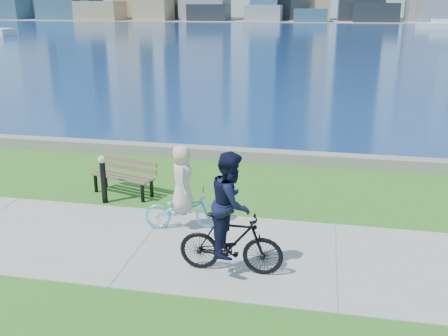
% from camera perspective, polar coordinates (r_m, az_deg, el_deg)
% --- Properties ---
extents(ground, '(320.00, 320.00, 0.00)m').
position_cam_1_polar(ground, '(10.77, -9.28, -8.53)').
color(ground, '#286119').
rests_on(ground, ground).
extents(concrete_path, '(80.00, 3.50, 0.02)m').
position_cam_1_polar(concrete_path, '(10.77, -9.28, -8.48)').
color(concrete_path, gray).
rests_on(concrete_path, ground).
extents(seawall, '(90.00, 0.50, 0.35)m').
position_cam_1_polar(seawall, '(16.24, -1.79, 1.76)').
color(seawall, slate).
rests_on(seawall, ground).
extents(bay_water, '(320.00, 131.00, 0.01)m').
position_cam_1_polar(bay_water, '(81.17, 9.05, 14.86)').
color(bay_water, navy).
rests_on(bay_water, ground).
extents(far_shore, '(320.00, 30.00, 0.12)m').
position_cam_1_polar(far_shore, '(139.07, 10.21, 16.26)').
color(far_shore, gray).
rests_on(far_shore, ground).
extents(park_bench, '(1.85, 1.07, 0.91)m').
position_cam_1_polar(park_bench, '(13.36, -11.26, -0.64)').
color(park_bench, black).
rests_on(park_bench, ground).
extents(bollard_lamp, '(0.20, 0.20, 1.25)m').
position_cam_1_polar(bollard_lamp, '(12.81, -13.65, -0.89)').
color(bollard_lamp, black).
rests_on(bollard_lamp, ground).
extents(cyclist_woman, '(0.99, 1.80, 1.92)m').
position_cam_1_polar(cyclist_woman, '(11.05, -4.73, -3.46)').
color(cyclist_woman, '#60BCEB').
rests_on(cyclist_woman, ground).
extents(cyclist_man, '(0.73, 1.95, 2.35)m').
position_cam_1_polar(cyclist_man, '(9.14, 0.80, -6.38)').
color(cyclist_man, black).
rests_on(cyclist_man, ground).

